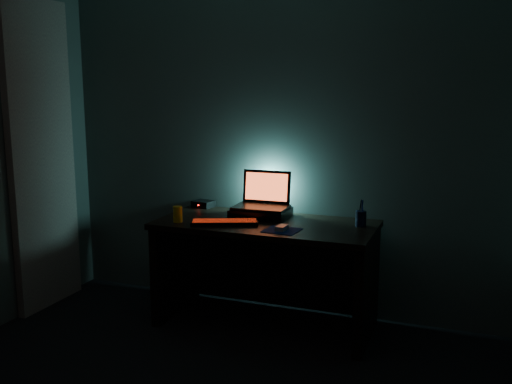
# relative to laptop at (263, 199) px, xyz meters

# --- Properties ---
(room) EXTENTS (3.50, 4.00, 2.50)m
(room) POSITION_rel_laptop_xyz_m (0.09, -1.82, 0.38)
(room) COLOR black
(room) RESTS_ON ground
(desk) EXTENTS (1.50, 0.70, 0.75)m
(desk) POSITION_rel_laptop_xyz_m (0.09, -0.15, -0.38)
(desk) COLOR black
(desk) RESTS_ON ground
(curtain) EXTENTS (0.06, 0.65, 2.30)m
(curtain) POSITION_rel_laptop_xyz_m (-1.62, -0.40, 0.28)
(curtain) COLOR beige
(curtain) RESTS_ON ground
(riser) EXTENTS (0.41, 0.31, 0.06)m
(riser) POSITION_rel_laptop_xyz_m (0.00, -0.05, -0.09)
(riser) COLOR black
(riser) RESTS_ON desk
(laptop) EXTENTS (0.39, 0.29, 0.26)m
(laptop) POSITION_rel_laptop_xyz_m (0.00, 0.00, 0.00)
(laptop) COLOR black
(laptop) RESTS_ON riser
(keyboard) EXTENTS (0.47, 0.30, 0.03)m
(keyboard) POSITION_rel_laptop_xyz_m (-0.15, -0.35, -0.11)
(keyboard) COLOR black
(keyboard) RESTS_ON desk
(mousepad) EXTENTS (0.24, 0.22, 0.00)m
(mousepad) POSITION_rel_laptop_xyz_m (0.27, -0.38, -0.12)
(mousepad) COLOR navy
(mousepad) RESTS_ON desk
(mouse) EXTENTS (0.07, 0.10, 0.03)m
(mouse) POSITION_rel_laptop_xyz_m (0.27, -0.38, -0.10)
(mouse) COLOR gray
(mouse) RESTS_ON mousepad
(pen_cup) EXTENTS (0.08, 0.08, 0.10)m
(pen_cup) POSITION_rel_laptop_xyz_m (0.72, -0.08, -0.07)
(pen_cup) COLOR black
(pen_cup) RESTS_ON desk
(juice_glass) EXTENTS (0.07, 0.07, 0.11)m
(juice_glass) POSITION_rel_laptop_xyz_m (-0.48, -0.41, -0.06)
(juice_glass) COLOR #DEAF0B
(juice_glass) RESTS_ON desk
(router) EXTENTS (0.17, 0.15, 0.05)m
(router) POSITION_rel_laptop_xyz_m (-0.53, 0.10, -0.09)
(router) COLOR black
(router) RESTS_ON desk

